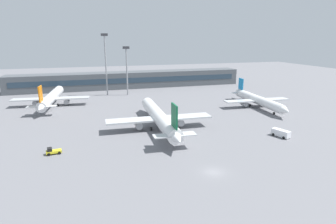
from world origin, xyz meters
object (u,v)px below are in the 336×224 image
Objects in this scene: service_van_white at (281,133)px; floodlight_tower_west at (106,61)px; airplane_far at (52,97)px; baggage_tug_yellow at (53,151)px; airplane_near at (158,117)px; airplane_mid at (258,100)px; floodlight_tower_east at (127,67)px.

service_van_white is 89.03m from floodlight_tower_west.
floodlight_tower_west is at bearing 32.19° from airplane_far.
floodlight_tower_west is (24.34, 15.33, 13.59)m from airplane_far.
airplane_far is at bearing 95.23° from baggage_tug_yellow.
airplane_near is 12.59× the size of baggage_tug_yellow.
airplane_mid is 73.25m from floodlight_tower_west.
airplane_near is 2.00× the size of floodlight_tower_east.
airplane_near is 55.47m from airplane_far.
airplane_near is at bearing 149.59° from service_van_white.
floodlight_tower_east is (28.93, 68.53, 13.06)m from baggage_tug_yellow.
service_van_white is 81.79m from floodlight_tower_east.
airplane_near is at bearing -162.86° from airplane_mid.
floodlight_tower_east is (-47.31, 41.06, 10.85)m from airplane_mid.
service_van_white is (31.57, -18.53, -2.47)m from airplane_near.
baggage_tug_yellow is at bearing -105.09° from floodlight_tower_west.
airplane_near is at bearing -88.54° from floodlight_tower_east.
floodlight_tower_east is at bearing 91.46° from airplane_near.
airplane_near is 33.24m from baggage_tug_yellow.
airplane_mid is 1.68× the size of floodlight_tower_east.
floodlight_tower_west reaches higher than airplane_mid.
airplane_far is at bearing -159.75° from floodlight_tower_east.
service_van_white is at bearing -4.82° from baggage_tug_yellow.
baggage_tug_yellow is at bearing -156.31° from airplane_near.
floodlight_tower_west is at bearing 164.11° from floodlight_tower_east.
airplane_near is 8.54× the size of service_van_white.
airplane_mid is at bearing -40.95° from floodlight_tower_east.
airplane_mid is at bearing 66.32° from service_van_white.
floodlight_tower_west is 1.25× the size of floodlight_tower_east.
airplane_mid is 86.21m from airplane_far.
baggage_tug_yellow is 0.68× the size of service_van_white.
floodlight_tower_west is at bearing 142.46° from airplane_mid.
airplane_mid is at bearing 17.14° from airplane_near.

